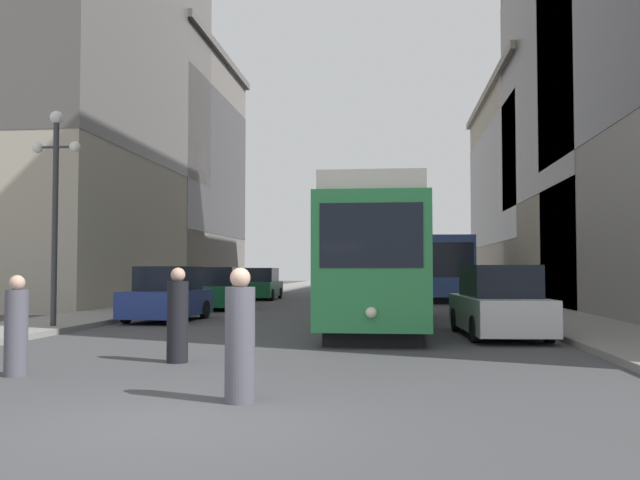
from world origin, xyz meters
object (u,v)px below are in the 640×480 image
object	(u,v)px
parked_car_left_near	(168,296)
parked_car_right_far	(498,304)
transit_bus	(438,266)
pedestrian_crossing_near	(178,318)
parked_car_left_mid	(219,290)
lamp_post_left_near	(55,186)
parked_car_left_far	(262,285)
streetcar	(379,257)
pedestrian_crossing_far	(16,329)
pedestrian_on_sidewalk	(240,339)

from	to	relation	value
parked_car_left_near	parked_car_right_far	world-z (taller)	same
transit_bus	parked_car_right_far	world-z (taller)	transit_bus
parked_car_right_far	pedestrian_crossing_near	xyz separation A→B (m)	(-6.64, -5.58, -0.03)
transit_bus	parked_car_left_mid	xyz separation A→B (m)	(-10.16, -10.50, -1.10)
parked_car_right_far	lamp_post_left_near	size ratio (longest dim) A/B	0.82
transit_bus	parked_car_right_far	bearing A→B (deg)	-91.91
parked_car_left_far	pedestrian_crossing_near	bearing A→B (deg)	-82.64
pedestrian_crossing_near	parked_car_right_far	bearing A→B (deg)	-15.13
transit_bus	lamp_post_left_near	bearing A→B (deg)	-121.14
streetcar	parked_car_left_mid	world-z (taller)	streetcar
pedestrian_crossing_far	parked_car_left_near	bearing A→B (deg)	127.98
parked_car_left_near	pedestrian_crossing_far	distance (m)	11.97
streetcar	parked_car_right_far	bearing A→B (deg)	-45.93
transit_bus	parked_car_left_far	world-z (taller)	transit_bus
pedestrian_crossing_near	pedestrian_on_sidewalk	distance (m)	4.14
parked_car_left_mid	pedestrian_on_sidewalk	bearing A→B (deg)	-77.51
parked_car_right_far	pedestrian_crossing_far	size ratio (longest dim) A/B	3.06
streetcar	pedestrian_crossing_near	distance (m)	9.60
parked_car_right_far	parked_car_left_far	world-z (taller)	same
parked_car_left_mid	pedestrian_crossing_far	bearing A→B (deg)	-88.09
parked_car_left_mid	parked_car_left_far	distance (m)	9.98
parked_car_left_near	lamp_post_left_near	world-z (taller)	lamp_post_left_near
pedestrian_crossing_near	lamp_post_left_near	world-z (taller)	lamp_post_left_near
transit_bus	pedestrian_crossing_far	size ratio (longest dim) A/B	6.94
streetcar	lamp_post_left_near	xyz separation A→B (m)	(-8.96, -2.91, 1.96)
parked_car_right_far	streetcar	bearing A→B (deg)	-49.60
parked_car_left_near	lamp_post_left_near	distance (m)	5.58
parked_car_left_mid	pedestrian_crossing_far	world-z (taller)	parked_car_left_mid
parked_car_left_mid	pedestrian_crossing_far	size ratio (longest dim) A/B	2.78
transit_bus	pedestrian_on_sidewalk	bearing A→B (deg)	-100.44
transit_bus	parked_car_left_mid	size ratio (longest dim) A/B	2.49
parked_car_left_near	pedestrian_on_sidewalk	xyz separation A→B (m)	(5.48, -13.69, -0.04)
streetcar	parked_car_right_far	world-z (taller)	streetcar
lamp_post_left_near	transit_bus	bearing A→B (deg)	60.75
parked_car_left_near	parked_car_right_far	bearing A→B (deg)	-20.48
parked_car_left_far	pedestrian_crossing_near	world-z (taller)	parked_car_left_far
parked_car_left_far	pedestrian_on_sidewalk	world-z (taller)	parked_car_left_far
streetcar	pedestrian_crossing_near	size ratio (longest dim) A/B	7.57
pedestrian_crossing_far	pedestrian_on_sidewalk	bearing A→B (deg)	7.17
parked_car_right_far	parked_car_left_mid	bearing A→B (deg)	-51.44
streetcar	parked_car_left_mid	xyz separation A→B (m)	(-7.06, 8.13, -1.26)
transit_bus	parked_car_right_far	xyz separation A→B (m)	(-0.00, -21.87, -1.10)
pedestrian_crossing_near	pedestrian_crossing_far	size ratio (longest dim) A/B	1.08
parked_car_right_far	parked_car_left_far	distance (m)	23.64
pedestrian_crossing_near	pedestrian_on_sidewalk	bearing A→B (deg)	-116.69
parked_car_left_mid	transit_bus	bearing A→B (deg)	43.53
pedestrian_crossing_far	lamp_post_left_near	distance (m)	9.06
pedestrian_crossing_near	parked_car_left_mid	bearing A→B (deg)	46.54
transit_bus	parked_car_right_far	distance (m)	21.90
transit_bus	pedestrian_crossing_far	distance (m)	30.58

